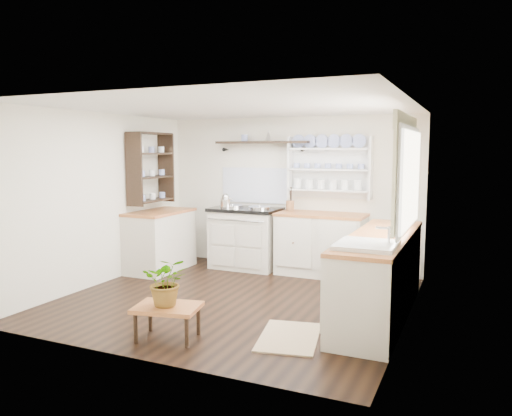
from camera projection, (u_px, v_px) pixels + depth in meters
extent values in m
cube|color=black|center=(235.00, 299.00, 6.05)|extent=(4.00, 3.80, 0.01)
cube|color=#EDE6CD|center=(290.00, 193.00, 7.64)|extent=(4.00, 0.02, 2.30)
cube|color=#EDE6CD|center=(409.00, 214.00, 5.11)|extent=(0.02, 3.80, 2.30)
cube|color=#EDE6CD|center=(102.00, 199.00, 6.72)|extent=(0.02, 3.80, 2.30)
cube|color=white|center=(234.00, 107.00, 5.78)|extent=(4.00, 3.80, 0.01)
cube|color=white|center=(408.00, 179.00, 5.22)|extent=(0.04, 1.40, 1.00)
cube|color=white|center=(406.00, 179.00, 5.23)|extent=(0.02, 1.50, 1.10)
cube|color=beige|center=(406.00, 123.00, 5.17)|extent=(0.04, 1.55, 0.18)
cube|color=beige|center=(246.00, 239.00, 7.66)|extent=(1.00, 0.65, 0.88)
cube|color=black|center=(246.00, 209.00, 7.61)|extent=(1.04, 0.69, 0.05)
cylinder|color=silver|center=(232.00, 206.00, 7.70)|extent=(0.34, 0.34, 0.03)
cylinder|color=silver|center=(260.00, 207.00, 7.51)|extent=(0.34, 0.34, 0.03)
cylinder|color=silver|center=(235.00, 220.00, 7.29)|extent=(0.90, 0.02, 0.02)
cube|color=beige|center=(321.00, 245.00, 7.21)|extent=(1.25, 0.60, 0.88)
cube|color=brown|center=(322.00, 215.00, 7.16)|extent=(1.27, 0.63, 0.04)
cube|color=beige|center=(379.00, 276.00, 5.41)|extent=(0.60, 2.40, 0.88)
cube|color=brown|center=(381.00, 236.00, 5.36)|extent=(0.62, 2.43, 0.04)
cube|color=white|center=(366.00, 258.00, 4.68)|extent=(0.55, 0.60, 0.28)
cylinder|color=silver|center=(389.00, 238.00, 4.58)|extent=(0.02, 0.02, 0.22)
cube|color=beige|center=(160.00, 241.00, 7.50)|extent=(0.60, 1.10, 0.88)
cube|color=brown|center=(160.00, 212.00, 7.45)|extent=(0.62, 1.13, 0.04)
cube|color=white|center=(331.00, 167.00, 7.32)|extent=(1.20, 0.03, 0.90)
cube|color=white|center=(329.00, 168.00, 7.23)|extent=(1.20, 0.22, 0.02)
cylinder|color=navy|center=(330.00, 149.00, 7.21)|extent=(0.20, 0.02, 0.20)
cube|color=black|center=(262.00, 142.00, 7.60)|extent=(1.50, 0.24, 0.04)
cone|color=black|center=(227.00, 150.00, 7.93)|extent=(0.06, 0.20, 0.06)
cone|color=black|center=(304.00, 150.00, 7.41)|extent=(0.06, 0.20, 0.06)
cube|color=black|center=(151.00, 167.00, 7.43)|extent=(0.28, 0.80, 1.05)
cylinder|color=brown|center=(290.00, 205.00, 7.43)|extent=(0.12, 0.12, 0.14)
cube|color=brown|center=(167.00, 308.00, 4.76)|extent=(0.68, 0.55, 0.04)
cylinder|color=black|center=(136.00, 328.00, 4.67)|extent=(0.04, 0.04, 0.29)
cylinder|color=black|center=(150.00, 317.00, 4.99)|extent=(0.04, 0.04, 0.29)
cylinder|color=black|center=(187.00, 332.00, 4.56)|extent=(0.04, 0.04, 0.29)
cylinder|color=black|center=(198.00, 320.00, 4.89)|extent=(0.04, 0.04, 0.29)
imported|color=#3F7233|center=(167.00, 281.00, 4.73)|extent=(0.55, 0.53, 0.47)
cube|color=#7E5D49|center=(289.00, 337.00, 4.82)|extent=(0.70, 0.94, 0.02)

